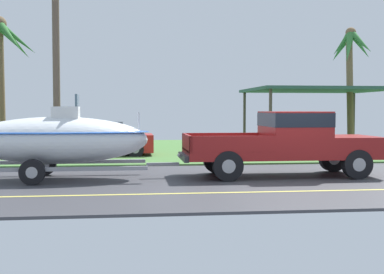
# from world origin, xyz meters

# --- Properties ---
(ground) EXTENTS (36.00, 22.00, 0.11)m
(ground) POSITION_xyz_m (0.00, 8.38, -0.01)
(ground) COLOR #38383D
(pickup_truck_towing) EXTENTS (5.64, 2.02, 1.82)m
(pickup_truck_towing) POSITION_xyz_m (0.43, 0.95, 1.02)
(pickup_truck_towing) COLOR maroon
(pickup_truck_towing) RESTS_ON ground
(boat_on_trailer) EXTENTS (6.01, 2.19, 2.29)m
(boat_on_trailer) POSITION_xyz_m (-6.10, 0.95, 1.07)
(boat_on_trailer) COLOR gray
(boat_on_trailer) RESTS_ON ground
(parked_sedan_near) EXTENTS (4.41, 1.82, 1.38)m
(parked_sedan_near) POSITION_xyz_m (-5.48, 7.85, 0.67)
(parked_sedan_near) COLOR #B21E19
(parked_sedan_near) RESTS_ON ground
(carport_awning) EXTENTS (6.59, 5.69, 2.92)m
(carport_awning) POSITION_xyz_m (5.01, 11.48, 2.79)
(carport_awning) COLOR #4C4238
(carport_awning) RESTS_ON ground
(palm_tree_near_left) EXTENTS (2.93, 3.18, 5.73)m
(palm_tree_near_left) POSITION_xyz_m (-9.40, 9.11, 4.21)
(palm_tree_near_left) COLOR brown
(palm_tree_near_left) RESTS_ON ground
(palm_tree_mid) EXTENTS (2.21, 2.97, 6.06)m
(palm_tree_mid) POSITION_xyz_m (7.04, 12.33, 4.57)
(palm_tree_mid) COLOR brown
(palm_tree_mid) RESTS_ON ground
(utility_pole) EXTENTS (0.24, 1.80, 7.05)m
(utility_pole) POSITION_xyz_m (-6.58, 4.82, 3.67)
(utility_pole) COLOR brown
(utility_pole) RESTS_ON ground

